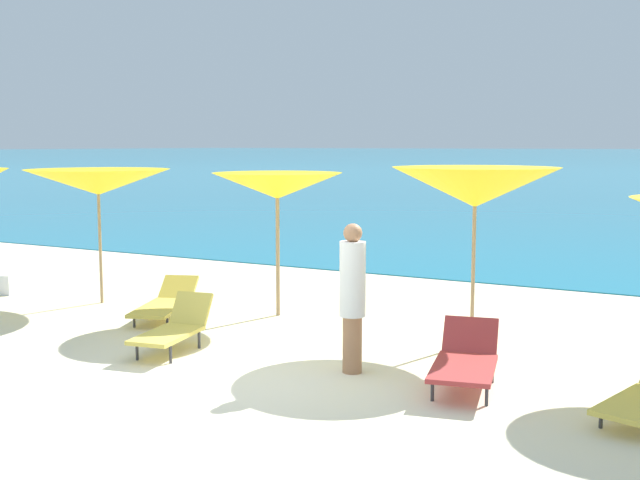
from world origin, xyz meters
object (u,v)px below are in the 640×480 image
object	(u,v)px
umbrella_1	(98,182)
umbrella_3	(475,187)
lounge_chair_1	(174,327)
umbrella_2	(277,186)
lounge_chair_3	(465,360)
cooler_box	(1,284)
beachgoer_1	(352,293)
lounge_chair_4	(166,303)

from	to	relation	value
umbrella_1	umbrella_3	world-z (taller)	umbrella_3
lounge_chair_1	umbrella_2	bearing A→B (deg)	78.86
lounge_chair_1	lounge_chair_3	world-z (taller)	lounge_chair_1
cooler_box	beachgoer_1	bearing A→B (deg)	-29.03
lounge_chair_4	beachgoer_1	bearing A→B (deg)	-38.09
umbrella_1	beachgoer_1	bearing A→B (deg)	-16.83
umbrella_3	cooler_box	bearing A→B (deg)	-176.45
cooler_box	umbrella_2	bearing A→B (deg)	-9.80
umbrella_1	cooler_box	bearing A→B (deg)	-173.76
lounge_chair_4	lounge_chair_3	bearing A→B (deg)	-32.84
lounge_chair_3	beachgoer_1	bearing A→B (deg)	170.86
lounge_chair_1	lounge_chair_3	xyz separation A→B (m)	(3.65, 0.29, 0.00)
lounge_chair_3	lounge_chair_4	world-z (taller)	lounge_chair_3
lounge_chair_3	lounge_chair_4	size ratio (longest dim) A/B	0.86
umbrella_1	beachgoer_1	size ratio (longest dim) A/B	1.40
umbrella_3	beachgoer_1	distance (m)	2.34
cooler_box	umbrella_3	bearing A→B (deg)	-14.94
umbrella_1	lounge_chair_1	world-z (taller)	umbrella_1
lounge_chair_4	cooler_box	bearing A→B (deg)	157.13
lounge_chair_1	beachgoer_1	bearing A→B (deg)	-4.22
umbrella_2	beachgoer_1	world-z (taller)	umbrella_2
umbrella_1	umbrella_2	distance (m)	3.07
lounge_chair_1	umbrella_3	bearing A→B (deg)	24.13
umbrella_1	lounge_chair_1	bearing A→B (deg)	-31.78
umbrella_3	lounge_chair_4	distance (m)	4.85
umbrella_1	lounge_chair_1	size ratio (longest dim) A/B	1.72
umbrella_2	umbrella_3	xyz separation A→B (m)	(3.09, -0.27, 0.07)
umbrella_2	lounge_chair_1	xyz separation A→B (m)	(-0.06, -2.39, -1.65)
umbrella_1	umbrella_2	bearing A→B (deg)	10.38
beachgoer_1	lounge_chair_1	bearing A→B (deg)	10.90
umbrella_2	lounge_chair_3	world-z (taller)	umbrella_2
umbrella_2	cooler_box	size ratio (longest dim) A/B	4.30
umbrella_2	lounge_chair_3	bearing A→B (deg)	-30.26
umbrella_1	umbrella_2	size ratio (longest dim) A/B	1.11
lounge_chair_4	umbrella_1	bearing A→B (deg)	145.92
beachgoer_1	lounge_chair_3	bearing A→B (deg)	-171.78
umbrella_3	cooler_box	size ratio (longest dim) A/B	4.56
umbrella_2	beachgoer_1	bearing A→B (deg)	-43.29
umbrella_1	lounge_chair_1	xyz separation A→B (m)	(2.96, -1.84, -1.66)
umbrella_2	lounge_chair_4	bearing A→B (deg)	-144.52
umbrella_3	beachgoer_1	xyz separation A→B (m)	(-0.80, -1.89, -1.12)
umbrella_3	lounge_chair_4	world-z (taller)	umbrella_3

